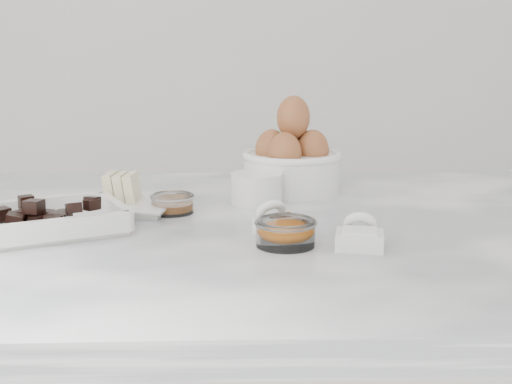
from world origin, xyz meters
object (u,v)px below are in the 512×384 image
honey_bowl (172,203)px  vanilla_spoon (278,223)px  butter_plate (129,198)px  zest_bowl (286,231)px  salt_spoon (360,236)px  chocolate_dish (51,216)px  sugar_ramekin (256,187)px  egg_bowl (292,161)px

honey_bowl → vanilla_spoon: bearing=-39.8°
butter_plate → honey_bowl: 0.07m
zest_bowl → salt_spoon: bearing=-5.8°
chocolate_dish → salt_spoon: (0.41, -0.09, -0.01)m
chocolate_dish → sugar_ramekin: chocolate_dish is taller
butter_plate → salt_spoon: (0.32, -0.21, -0.00)m
chocolate_dish → egg_bowl: 0.43m
butter_plate → egg_bowl: 0.29m
sugar_ramekin → zest_bowl: bearing=-83.2°
sugar_ramekin → egg_bowl: (0.06, 0.09, 0.03)m
chocolate_dish → egg_bowl: (0.35, 0.25, 0.03)m
salt_spoon → zest_bowl: bearing=174.2°
butter_plate → sugar_ramekin: bearing=9.4°
chocolate_dish → butter_plate: bearing=54.6°
egg_bowl → zest_bowl: egg_bowl is taller
egg_bowl → honey_bowl: egg_bowl is taller
egg_bowl → zest_bowl: 0.33m
vanilla_spoon → salt_spoon: size_ratio=1.15×
chocolate_dish → honey_bowl: bearing=32.8°
egg_bowl → zest_bowl: size_ratio=2.16×
chocolate_dish → sugar_ramekin: 0.33m
butter_plate → salt_spoon: bearing=-33.8°
chocolate_dish → zest_bowl: bearing=-14.1°
zest_bowl → egg_bowl: bearing=83.7°
sugar_ramekin → zest_bowl: 0.24m
egg_bowl → honey_bowl: bearing=-142.6°
honey_bowl → vanilla_spoon: size_ratio=0.73×
egg_bowl → sugar_ramekin: bearing=-125.1°
honey_bowl → salt_spoon: (0.25, -0.19, -0.00)m
sugar_ramekin → zest_bowl: (0.03, -0.24, -0.01)m
zest_bowl → salt_spoon: (0.09, -0.01, -0.00)m
sugar_ramekin → salt_spoon: (0.12, -0.25, -0.01)m
butter_plate → egg_bowl: egg_bowl is taller
sugar_ramekin → egg_bowl: bearing=54.9°
egg_bowl → zest_bowl: (-0.04, -0.33, -0.03)m
sugar_ramekin → salt_spoon: sugar_ramekin is taller
chocolate_dish → vanilla_spoon: 0.31m
chocolate_dish → zest_bowl: chocolate_dish is taller
sugar_ramekin → honey_bowl: (-0.13, -0.06, -0.01)m
sugar_ramekin → butter_plate: bearing=-170.6°
egg_bowl → chocolate_dish: bearing=-144.6°
honey_bowl → salt_spoon: bearing=-37.1°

